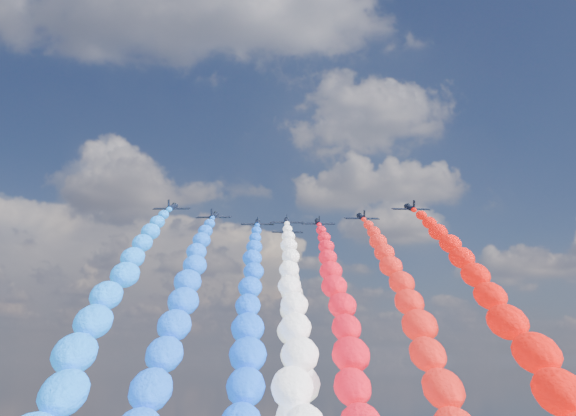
{
  "coord_description": "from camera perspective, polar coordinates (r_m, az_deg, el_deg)",
  "views": [
    {
      "loc": [
        -3.17,
        -156.54,
        76.47
      ],
      "look_at": [
        0.0,
        4.0,
        110.83
      ],
      "focal_mm": 44.81,
      "sensor_mm": 36.0,
      "label": 1
    }
  ],
  "objects": [
    {
      "name": "trail_4",
      "position": [
        128.62,
        0.34,
        -8.69
      ],
      "size": [
        5.65,
        98.29,
        52.43
      ],
      "primitive_type": null,
      "color": "white"
    },
    {
      "name": "trail_2",
      "position": [
        118.03,
        -3.06,
        -8.37
      ],
      "size": [
        5.65,
        98.29,
        52.43
      ],
      "primitive_type": null,
      "color": "blue"
    },
    {
      "name": "jet_3",
      "position": [
        169.24,
        -0.11,
        -1.06
      ],
      "size": [
        7.97,
        10.81,
        5.43
      ],
      "primitive_type": null,
      "rotation": [
        0.31,
        0.0,
        -0.01
      ],
      "color": "black"
    },
    {
      "name": "trail_3",
      "position": [
        115.82,
        0.34,
        -8.31
      ],
      "size": [
        5.65,
        98.29,
        52.43
      ],
      "primitive_type": null,
      "color": "white"
    },
    {
      "name": "jet_7",
      "position": [
        156.67,
        9.66,
        0.02
      ],
      "size": [
        8.24,
        11.0,
        5.43
      ],
      "primitive_type": null,
      "rotation": [
        0.31,
        0.0,
        0.04
      ],
      "color": "black"
    },
    {
      "name": "jet_5",
      "position": [
        170.8,
        2.39,
        -1.15
      ],
      "size": [
        7.98,
        10.81,
        5.43
      ],
      "primitive_type": null,
      "rotation": [
        0.31,
        0.0,
        0.01
      ],
      "color": "black"
    },
    {
      "name": "trail_7",
      "position": [
        104.39,
        15.28,
        -7.48
      ],
      "size": [
        5.65,
        98.29,
        52.43
      ],
      "primitive_type": null,
      "color": "red"
    },
    {
      "name": "jet_4",
      "position": [
        181.85,
        -0.08,
        -1.83
      ],
      "size": [
        8.43,
        11.13,
        5.43
      ],
      "primitive_type": null,
      "rotation": [
        0.31,
        0.0,
        0.06
      ],
      "color": "black"
    },
    {
      "name": "jet_6",
      "position": [
        165.32,
        5.85,
        -0.73
      ],
      "size": [
        8.4,
        11.11,
        5.43
      ],
      "primitive_type": null,
      "rotation": [
        0.31,
        0.0,
        0.05
      ],
      "color": "black"
    },
    {
      "name": "jet_0",
      "position": [
        155.9,
        -9.17,
        0.06
      ],
      "size": [
        8.44,
        11.14,
        5.43
      ],
      "primitive_type": null,
      "rotation": [
        0.31,
        0.0,
        -0.06
      ],
      "color": "black"
    },
    {
      "name": "trail_6",
      "position": [
        112.38,
        9.23,
        -8.05
      ],
      "size": [
        5.65,
        98.29,
        52.43
      ],
      "primitive_type": null,
      "color": "red"
    },
    {
      "name": "trail_5",
      "position": [
        117.54,
        4.01,
        -8.34
      ],
      "size": [
        5.65,
        98.29,
        52.43
      ],
      "primitive_type": null,
      "color": "red"
    },
    {
      "name": "jet_1",
      "position": [
        163.93,
        -5.89,
        -0.63
      ],
      "size": [
        8.53,
        11.2,
        5.43
      ],
      "primitive_type": null,
      "rotation": [
        0.31,
        0.0,
        -0.07
      ],
      "color": "black"
    },
    {
      "name": "trail_1",
      "position": [
        110.67,
        -8.29,
        -8.01
      ],
      "size": [
        5.65,
        98.29,
        52.43
      ],
      "primitive_type": null,
      "color": "blue"
    },
    {
      "name": "trail_0",
      "position": [
        103.0,
        -13.5,
        -7.52
      ],
      "size": [
        5.65,
        98.29,
        52.43
      ],
      "primitive_type": null,
      "color": "#1071FE"
    },
    {
      "name": "jet_2",
      "position": [
        171.4,
        -2.42,
        -1.19
      ],
      "size": [
        8.01,
        10.83,
        5.43
      ],
      "primitive_type": null,
      "rotation": [
        0.31,
        0.0,
        0.02
      ],
      "color": "black"
    }
  ]
}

